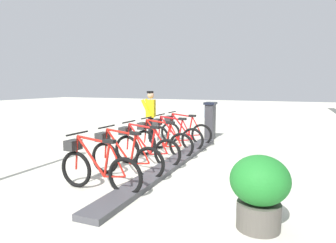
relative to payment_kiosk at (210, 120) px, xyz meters
name	(u,v)px	position (x,y,z in m)	size (l,w,h in m)	color
ground_plane	(172,166)	(-0.05, 3.63, -0.67)	(60.00, 60.00, 0.00)	beige
dock_rail_base	(172,164)	(-0.05, 3.63, -0.62)	(0.44, 6.24, 0.10)	#47474C
payment_kiosk	(210,120)	(0.00, 0.00, 0.00)	(0.36, 0.52, 1.28)	#38383D
bike_docked_0	(183,131)	(0.57, 1.11, -0.24)	(1.72, 0.54, 1.02)	black
bike_docked_1	(173,135)	(0.57, 2.02, -0.24)	(1.72, 0.54, 1.02)	black
bike_docked_2	(160,140)	(0.57, 2.92, -0.24)	(1.72, 0.54, 1.02)	black
bike_docked_3	(144,147)	(0.57, 3.83, -0.24)	(1.72, 0.54, 1.02)	black
bike_docked_4	(123,156)	(0.57, 4.74, -0.24)	(1.72, 0.54, 1.02)	black
bike_docked_5	(96,167)	(0.57, 5.64, -0.24)	(1.72, 0.54, 1.02)	black
worker_near_rack	(151,114)	(1.69, 1.17, 0.24)	(0.52, 0.69, 1.66)	white
planter_bush	(259,188)	(-2.20, 5.98, -0.12)	(0.76, 0.76, 0.97)	#59544C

